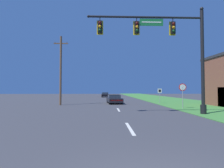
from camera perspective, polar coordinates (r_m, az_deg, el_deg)
grass_verge_right at (r=34.71m, az=17.79°, el=-4.93°), size 10.00×110.00×0.04m
road_center_line at (r=24.73m, az=0.79°, el=-6.31°), size 0.16×34.80×0.01m
signal_mast at (r=14.73m, az=19.07°, el=11.45°), size 9.27×0.47×8.43m
car_ahead at (r=24.56m, az=0.73°, el=-4.94°), size 2.18×4.66×1.19m
far_car at (r=45.85m, az=-2.26°, el=-3.54°), size 1.82×4.22×1.19m
stop_sign at (r=18.96m, az=22.07°, el=-1.89°), size 0.76×0.07×2.50m
route_sign_post at (r=25.25m, az=15.32°, el=-2.70°), size 0.55×0.06×2.03m
utility_pole_near at (r=22.93m, az=-16.41°, el=4.63°), size 1.80×0.26×8.66m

